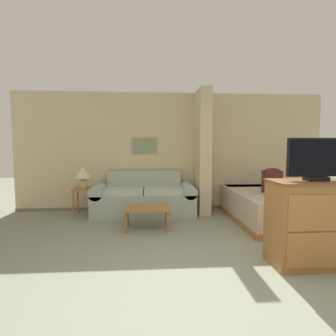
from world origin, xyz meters
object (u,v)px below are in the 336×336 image
object	(u,v)px
coffee_table	(147,209)
tv	(317,160)
bed	(272,206)
backpack	(272,180)
table_lamp	(83,174)
tv_dresser	(314,223)
couch	(144,198)

from	to	relation	value
coffee_table	tv	world-z (taller)	tv
coffee_table	bed	xyz separation A→B (m)	(2.37, 0.34, -0.05)
tv	bed	size ratio (longest dim) A/B	0.34
coffee_table	backpack	world-z (taller)	backpack
table_lamp	bed	world-z (taller)	table_lamp
table_lamp	tv_dresser	distance (m)	4.11
couch	backpack	world-z (taller)	backpack
coffee_table	tv_dresser	size ratio (longest dim) A/B	0.73
couch	table_lamp	world-z (taller)	table_lamp
table_lamp	backpack	xyz separation A→B (m)	(3.59, -0.71, -0.07)
couch	backpack	distance (m)	2.54
backpack	coffee_table	bearing A→B (deg)	-174.64
couch	bed	size ratio (longest dim) A/B	1.01
tv_dresser	couch	bearing A→B (deg)	129.47
bed	backpack	size ratio (longest dim) A/B	4.56
table_lamp	backpack	size ratio (longest dim) A/B	0.97
coffee_table	backpack	distance (m)	2.36
backpack	table_lamp	bearing A→B (deg)	168.86
coffee_table	bed	world-z (taller)	bed
couch	table_lamp	bearing A→B (deg)	-176.39
backpack	bed	bearing A→B (deg)	62.13
tv	bed	xyz separation A→B (m)	(0.37, 1.86, -0.98)
tv_dresser	bed	xyz separation A→B (m)	(0.37, 1.86, -0.22)
table_lamp	backpack	world-z (taller)	table_lamp
table_lamp	tv	xyz separation A→B (m)	(3.29, -2.44, 0.39)
tv_dresser	bed	size ratio (longest dim) A/B	0.50
coffee_table	tv	bearing A→B (deg)	-37.11
coffee_table	tv_dresser	xyz separation A→B (m)	(2.00, -1.51, 0.17)
tv_dresser	bed	bearing A→B (deg)	78.66
couch	tv_dresser	distance (m)	3.26
table_lamp	tv_dresser	size ratio (longest dim) A/B	0.43
coffee_table	bed	bearing A→B (deg)	8.24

